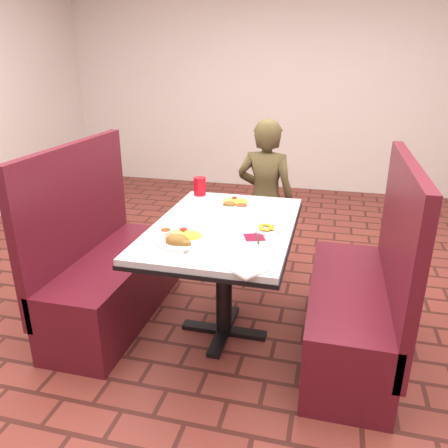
{
  "coord_description": "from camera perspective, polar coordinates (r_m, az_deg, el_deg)",
  "views": [
    {
      "loc": [
        0.59,
        -2.32,
        1.66
      ],
      "look_at": [
        0.0,
        0.0,
        0.75
      ],
      "focal_mm": 35.0,
      "sensor_mm": 36.0,
      "label": 1
    }
  ],
  "objects": [
    {
      "name": "red_tumbler",
      "position": [
        3.1,
        -3.18,
        4.95
      ],
      "size": [
        0.09,
        0.09,
        0.13
      ],
      "primitive_type": "cylinder",
      "color": "red",
      "rests_on": "dining_table"
    },
    {
      "name": "booth_bench_right",
      "position": [
        2.68,
        17.05,
        -9.94
      ],
      "size": [
        0.47,
        1.2,
        1.17
      ],
      "color": "maroon",
      "rests_on": "ground"
    },
    {
      "name": "paper_napkin",
      "position": [
        2.03,
        2.6,
        -5.68
      ],
      "size": [
        0.24,
        0.23,
        0.01
      ],
      "primitive_type": "cube",
      "rotation": [
        0.0,
        0.0,
        -0.64
      ],
      "color": "white",
      "rests_on": "dining_table"
    },
    {
      "name": "plantain_plate",
      "position": [
        2.47,
        5.58,
        -0.58
      ],
      "size": [
        0.17,
        0.17,
        0.03
      ],
      "rotation": [
        0.0,
        0.0,
        -0.4
      ],
      "color": "white",
      "rests_on": "dining_table"
    },
    {
      "name": "far_dinner_plate",
      "position": [
        2.88,
        1.47,
        2.89
      ],
      "size": [
        0.25,
        0.25,
        0.07
      ],
      "rotation": [
        0.0,
        0.0,
        -0.39
      ],
      "color": "white",
      "rests_on": "dining_table"
    },
    {
      "name": "spoon_utensil",
      "position": [
        2.33,
        4.46,
        -2.08
      ],
      "size": [
        0.04,
        0.13,
        0.0
      ],
      "primitive_type": "cube",
      "rotation": [
        0.0,
        0.0,
        0.22
      ],
      "color": "silver",
      "rests_on": "dining_table"
    },
    {
      "name": "diner_person",
      "position": [
        3.44,
        5.41,
        3.22
      ],
      "size": [
        0.49,
        0.36,
        1.25
      ],
      "primitive_type": "imported",
      "rotation": [
        0.0,
        0.0,
        3.01
      ],
      "color": "brown",
      "rests_on": "ground"
    },
    {
      "name": "near_dinner_plate",
      "position": [
        2.31,
        -5.58,
        -1.56
      ],
      "size": [
        0.29,
        0.29,
        0.09
      ],
      "rotation": [
        0.0,
        0.0,
        -0.22
      ],
      "color": "white",
      "rests_on": "dining_table"
    },
    {
      "name": "room",
      "position": [
        2.4,
        0.0,
        26.87
      ],
      "size": [
        7.0,
        7.04,
        2.82
      ],
      "color": "brown",
      "rests_on": "ground"
    },
    {
      "name": "knife_utensil",
      "position": [
        2.23,
        -4.52,
        -3.06
      ],
      "size": [
        0.01,
        0.16,
        0.0
      ],
      "primitive_type": "cube",
      "rotation": [
        0.0,
        0.0,
        -0.01
      ],
      "color": "silver",
      "rests_on": "dining_table"
    },
    {
      "name": "fork_utensil",
      "position": [
        2.27,
        -5.69,
        -2.69
      ],
      "size": [
        0.03,
        0.14,
        0.0
      ],
      "primitive_type": "cube",
      "rotation": [
        0.0,
        0.0,
        -0.13
      ],
      "color": "silver",
      "rests_on": "dining_table"
    },
    {
      "name": "dining_table",
      "position": [
        2.59,
        0.0,
        -1.99
      ],
      "size": [
        0.81,
        1.21,
        0.75
      ],
      "color": "silver",
      "rests_on": "ground"
    },
    {
      "name": "booth_bench_left",
      "position": [
        3.01,
        -14.99,
        -6.18
      ],
      "size": [
        0.47,
        1.2,
        1.17
      ],
      "color": "maroon",
      "rests_on": "ground"
    },
    {
      "name": "maroon_napkin",
      "position": [
        2.37,
        3.98,
        -1.72
      ],
      "size": [
        0.13,
        0.13,
        0.0
      ],
      "primitive_type": "cube",
      "rotation": [
        0.0,
        0.0,
        0.35
      ],
      "color": "maroon",
      "rests_on": "dining_table"
    },
    {
      "name": "lettuce_shreds",
      "position": [
        2.6,
        1.18,
        0.4
      ],
      "size": [
        0.28,
        0.32,
        0.0
      ],
      "primitive_type": null,
      "color": "#97C850",
      "rests_on": "dining_table"
    }
  ]
}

